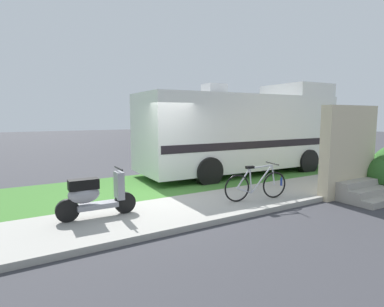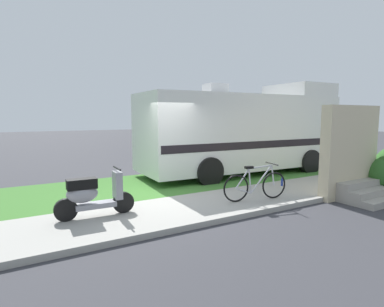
% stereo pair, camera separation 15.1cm
% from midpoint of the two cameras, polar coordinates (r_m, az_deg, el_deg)
% --- Properties ---
extents(ground_plane, '(80.00, 80.00, 0.00)m').
position_cam_midpoint_polar(ground_plane, '(8.11, -5.34, -8.39)').
color(ground_plane, '#38383D').
extents(sidewalk, '(24.00, 2.00, 0.12)m').
position_cam_midpoint_polar(sidewalk, '(7.08, -1.01, -10.15)').
color(sidewalk, '#9E9B93').
rests_on(sidewalk, ground).
extents(grass_strip, '(24.00, 3.40, 0.08)m').
position_cam_midpoint_polar(grass_strip, '(9.44, -9.37, -6.02)').
color(grass_strip, '#3D752D').
rests_on(grass_strip, ground).
extents(motorhome_rv, '(7.48, 2.76, 3.35)m').
position_cam_midpoint_polar(motorhome_rv, '(11.53, 8.75, 4.10)').
color(motorhome_rv, silver).
rests_on(motorhome_rv, ground).
extents(scooter, '(1.57, 0.50, 0.97)m').
position_cam_midpoint_polar(scooter, '(6.54, -18.09, -7.23)').
color(scooter, black).
rests_on(scooter, ground).
extents(bicycle, '(1.66, 0.52, 0.88)m').
position_cam_midpoint_polar(bicycle, '(7.68, 11.06, -5.60)').
color(bicycle, black).
rests_on(bicycle, ground).
extents(pickup_truck_near, '(5.81, 2.19, 1.81)m').
position_cam_midpoint_polar(pickup_truck_near, '(17.15, 7.12, 2.94)').
color(pickup_truck_near, '#1E478C').
rests_on(pickup_truck_near, ground).
extents(porch_steps, '(2.00, 1.26, 2.40)m').
position_cam_midpoint_polar(porch_steps, '(9.13, 26.75, -1.19)').
color(porch_steps, '#9E998E').
rests_on(porch_steps, ground).
extents(bottle_green, '(0.06, 0.06, 0.27)m').
position_cam_midpoint_polar(bottle_green, '(9.45, 15.54, -4.96)').
color(bottle_green, navy).
rests_on(bottle_green, ground).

